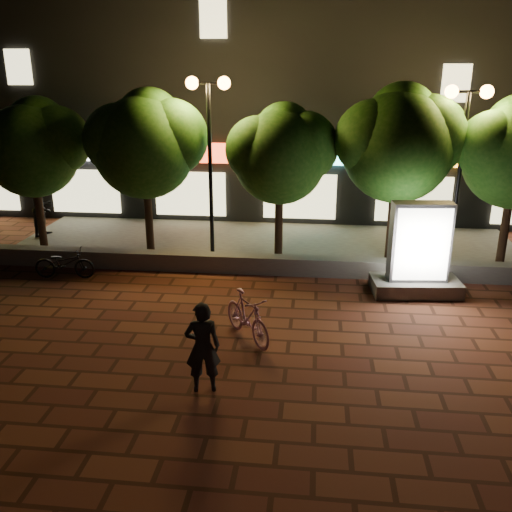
# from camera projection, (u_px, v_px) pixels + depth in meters

# --- Properties ---
(ground) EXTENTS (80.00, 80.00, 0.00)m
(ground) POSITION_uv_depth(u_px,v_px,m) (237.00, 338.00, 11.70)
(ground) COLOR brown
(ground) RESTS_ON ground
(retaining_wall) EXTENTS (16.00, 0.45, 0.50)m
(retaining_wall) POSITION_uv_depth(u_px,v_px,m) (257.00, 264.00, 15.38)
(retaining_wall) COLOR slate
(retaining_wall) RESTS_ON ground
(sidewalk) EXTENTS (16.00, 5.00, 0.08)m
(sidewalk) POSITION_uv_depth(u_px,v_px,m) (265.00, 244.00, 17.80)
(sidewalk) COLOR slate
(sidewalk) RESTS_ON ground
(building_block) EXTENTS (28.00, 8.12, 11.30)m
(building_block) POSITION_uv_depth(u_px,v_px,m) (281.00, 80.00, 22.28)
(building_block) COLOR black
(building_block) RESTS_ON ground
(tree_far_left) EXTENTS (3.36, 2.80, 4.63)m
(tree_far_left) POSITION_uv_depth(u_px,v_px,m) (34.00, 144.00, 16.48)
(tree_far_left) COLOR black
(tree_far_left) RESTS_ON sidewalk
(tree_left) EXTENTS (3.60, 3.00, 4.89)m
(tree_left) POSITION_uv_depth(u_px,v_px,m) (146.00, 141.00, 16.07)
(tree_left) COLOR black
(tree_left) RESTS_ON sidewalk
(tree_mid) EXTENTS (3.24, 2.70, 4.50)m
(tree_mid) POSITION_uv_depth(u_px,v_px,m) (282.00, 151.00, 15.73)
(tree_mid) COLOR black
(tree_mid) RESTS_ON sidewalk
(tree_right) EXTENTS (3.72, 3.10, 5.07)m
(tree_right) POSITION_uv_depth(u_px,v_px,m) (400.00, 140.00, 15.27)
(tree_right) COLOR black
(tree_right) RESTS_ON sidewalk
(street_lamp_left) EXTENTS (1.26, 0.36, 5.18)m
(street_lamp_left) POSITION_uv_depth(u_px,v_px,m) (209.00, 122.00, 15.43)
(street_lamp_left) COLOR black
(street_lamp_left) RESTS_ON sidewalk
(street_lamp_right) EXTENTS (1.26, 0.36, 4.98)m
(street_lamp_right) POSITION_uv_depth(u_px,v_px,m) (465.00, 130.00, 14.75)
(street_lamp_right) COLOR black
(street_lamp_right) RESTS_ON sidewalk
(ad_kiosk) EXTENTS (2.29, 1.30, 2.38)m
(ad_kiosk) POSITION_uv_depth(u_px,v_px,m) (418.00, 257.00, 13.76)
(ad_kiosk) COLOR slate
(ad_kiosk) RESTS_ON ground
(scooter_pink) EXTENTS (1.44, 1.69, 1.05)m
(scooter_pink) POSITION_uv_depth(u_px,v_px,m) (247.00, 317.00, 11.49)
(scooter_pink) COLOR #C0799D
(scooter_pink) RESTS_ON ground
(rider) EXTENTS (0.70, 0.54, 1.71)m
(rider) POSITION_uv_depth(u_px,v_px,m) (203.00, 347.00, 9.56)
(rider) COLOR black
(rider) RESTS_ON ground
(scooter_parked) EXTENTS (1.68, 0.71, 0.86)m
(scooter_parked) POSITION_uv_depth(u_px,v_px,m) (64.00, 263.00, 14.92)
(scooter_parked) COLOR black
(scooter_parked) RESTS_ON ground
(pedestrian) EXTENTS (0.78, 0.96, 1.87)m
(pedestrian) POSITION_uv_depth(u_px,v_px,m) (43.00, 208.00, 18.33)
(pedestrian) COLOR black
(pedestrian) RESTS_ON sidewalk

